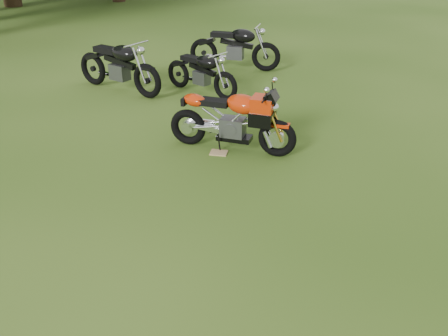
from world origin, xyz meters
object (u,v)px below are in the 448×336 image
Objects in this scene: sport_motorcycle at (232,115)px; vintage_moto_d at (234,46)px; vintage_moto_b at (201,71)px; vintage_moto_a at (118,64)px; plywood_board at (219,153)px.

vintage_moto_d is (-2.74, 3.69, -0.02)m from sport_motorcycle.
sport_motorcycle is at bearing -37.55° from vintage_moto_b.
sport_motorcycle reaches higher than vintage_moto_d.
vintage_moto_a reaches higher than vintage_moto_d.
sport_motorcycle is at bearing -17.47° from vintage_moto_a.
plywood_board is 0.14× the size of vintage_moto_b.
plywood_board is at bearing -21.19° from vintage_moto_a.
plywood_board is (-0.07, -0.23, -0.56)m from sport_motorcycle.
sport_motorcycle is 2.80m from vintage_moto_b.
plywood_board is 2.94m from vintage_moto_b.
vintage_moto_b is (1.43, 0.91, -0.09)m from vintage_moto_a.
vintage_moto_a reaches higher than vintage_moto_b.
vintage_moto_b is 0.86× the size of vintage_moto_d.
vintage_moto_b is (-2.15, 1.79, -0.10)m from sport_motorcycle.
vintage_moto_b is 1.98m from vintage_moto_d.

